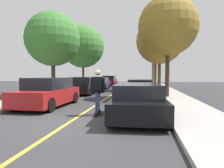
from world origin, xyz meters
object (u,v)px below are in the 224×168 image
at_px(parked_car_left_farthest, 109,81).
at_px(street_tree_right_near, 160,41).
at_px(street_tree_left_near, 83,47).
at_px(parked_car_left_near, 85,86).
at_px(street_tree_right_nearest, 168,26).
at_px(fire_hydrant, 28,95).
at_px(parked_car_left_far, 99,83).
at_px(parked_car_right_near, 140,89).
at_px(parked_car_right_nearest, 138,101).
at_px(skateboarder, 97,89).
at_px(parked_car_left_nearest, 48,93).
at_px(street_tree_left_nearest, 53,39).
at_px(street_tree_right_far, 156,47).
at_px(street_tree_right_farthest, 153,54).
at_px(skateboard, 98,113).

bearing_deg(parked_car_left_farthest, street_tree_right_near, -50.57).
bearing_deg(street_tree_left_near, parked_car_left_near, -71.80).
relative_size(parked_car_left_farthest, street_tree_left_near, 0.61).
relative_size(street_tree_left_near, street_tree_right_nearest, 1.03).
distance_m(street_tree_right_nearest, fire_hydrant, 9.83).
bearing_deg(parked_car_left_far, parked_car_right_near, -60.24).
xyz_separation_m(parked_car_right_nearest, street_tree_left_near, (-6.40, 14.15, 4.06)).
height_order(parked_car_left_farthest, parked_car_right_nearest, parked_car_left_farthest).
bearing_deg(skateboarder, parked_car_left_nearest, 148.53).
relative_size(parked_car_left_nearest, parked_car_left_far, 1.09).
height_order(parked_car_left_near, street_tree_left_nearest, street_tree_left_nearest).
distance_m(street_tree_left_nearest, street_tree_right_far, 15.96).
bearing_deg(street_tree_right_nearest, parked_car_right_nearest, -105.55).
relative_size(parked_car_left_farthest, skateboarder, 2.46).
height_order(parked_car_left_far, parked_car_left_farthest, parked_car_left_farthest).
xyz_separation_m(street_tree_left_near, street_tree_right_farthest, (8.20, 12.90, 0.34)).
bearing_deg(street_tree_right_far, parked_car_left_nearest, -109.38).
distance_m(street_tree_left_near, street_tree_right_near, 8.24).
bearing_deg(street_tree_right_farthest, street_tree_left_nearest, -111.79).
xyz_separation_m(parked_car_left_far, street_tree_right_farthest, (6.40, 12.76, 4.40)).
bearing_deg(parked_car_left_near, parked_car_right_near, -27.88).
relative_size(parked_car_right_near, skateboard, 5.21).
height_order(street_tree_right_near, skateboarder, street_tree_right_near).
height_order(street_tree_right_near, skateboard, street_tree_right_near).
bearing_deg(parked_car_right_nearest, skateboarder, 174.00).
bearing_deg(skateboarder, street_tree_right_farthest, 82.77).
bearing_deg(parked_car_right_nearest, skateboard, 172.83).
bearing_deg(street_tree_right_near, fire_hydrant, -126.34).
bearing_deg(parked_car_left_farthest, parked_car_left_nearest, -90.00).
height_order(parked_car_left_far, street_tree_right_farthest, street_tree_right_farthest).
bearing_deg(parked_car_left_near, fire_hydrant, -103.88).
bearing_deg(parked_car_left_near, street_tree_right_near, 36.09).
xyz_separation_m(street_tree_left_nearest, street_tree_right_farthest, (8.20, 20.51, 0.80)).
height_order(parked_car_right_nearest, street_tree_right_far, street_tree_right_far).
height_order(parked_car_left_far, parked_car_right_nearest, same).
bearing_deg(fire_hydrant, street_tree_left_near, 91.49).
bearing_deg(skateboarder, skateboard, 91.60).
xyz_separation_m(parked_car_left_nearest, street_tree_right_far, (6.40, 18.19, 4.64)).
xyz_separation_m(street_tree_left_nearest, street_tree_left_near, (0.00, 7.61, 0.46)).
relative_size(parked_car_left_far, street_tree_left_near, 0.59).
relative_size(parked_car_left_far, street_tree_left_nearest, 0.66).
height_order(parked_car_left_near, skateboard, parked_car_left_near).
xyz_separation_m(parked_car_left_nearest, fire_hydrant, (-1.50, 0.60, -0.22)).
height_order(parked_car_left_nearest, street_tree_right_nearest, street_tree_right_nearest).
height_order(parked_car_left_near, fire_hydrant, parked_car_left_near).
relative_size(parked_car_right_near, skateboarder, 2.56).
bearing_deg(parked_car_left_farthest, street_tree_right_nearest, -66.41).
xyz_separation_m(street_tree_left_near, street_tree_right_nearest, (8.20, -7.68, 0.16)).
height_order(parked_car_left_nearest, street_tree_left_nearest, street_tree_left_nearest).
xyz_separation_m(parked_car_left_farthest, fire_hydrant, (-1.50, -18.52, -0.24)).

